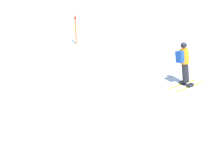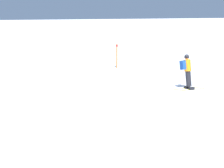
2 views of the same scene
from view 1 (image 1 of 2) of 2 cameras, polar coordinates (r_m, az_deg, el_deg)
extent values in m
plane|color=white|center=(12.33, 14.98, -0.90)|extent=(300.00, 300.00, 0.00)
cube|color=yellow|center=(12.48, 14.05, -0.49)|extent=(0.10, 1.58, 0.01)
cube|color=yellow|center=(12.68, 12.81, 0.02)|extent=(0.10, 1.58, 0.01)
cube|color=black|center=(12.45, 14.08, -0.21)|extent=(0.14, 0.28, 0.12)
cube|color=black|center=(12.66, 12.84, 0.30)|extent=(0.14, 0.28, 0.12)
cylinder|color=black|center=(12.46, 13.28, 1.97)|extent=(0.40, 0.26, 0.78)
cylinder|color=orange|center=(12.33, 13.09, 4.96)|extent=(0.45, 0.34, 0.64)
sphere|color=tan|center=(12.26, 12.98, 6.77)|extent=(0.25, 0.21, 0.25)
sphere|color=black|center=(12.26, 12.97, 6.89)|extent=(0.28, 0.24, 0.28)
cube|color=#194293|center=(12.13, 12.28, 4.88)|extent=(0.36, 0.18, 0.49)
cylinder|color=#B7B7BC|center=(12.42, 15.65, 2.08)|extent=(0.67, 0.53, 1.17)
cylinder|color=#B7B7BC|center=(12.92, 12.70, 2.98)|extent=(0.22, 0.53, 1.08)
cylinder|color=orange|center=(17.86, -6.64, 9.81)|extent=(0.08, 0.08, 1.63)
cylinder|color=red|center=(17.73, -6.74, 11.90)|extent=(0.13, 0.13, 0.10)
camera|label=2|loc=(7.84, 151.29, -28.27)|focal=60.00mm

